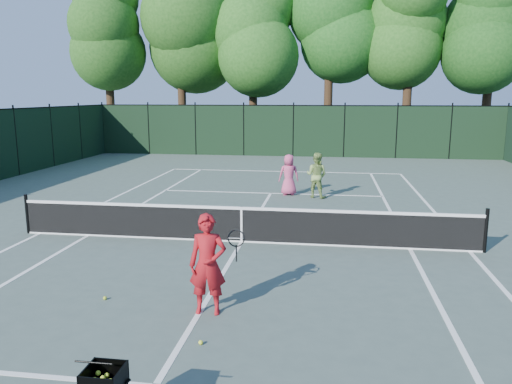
# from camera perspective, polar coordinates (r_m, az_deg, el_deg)

# --- Properties ---
(ground) EXTENTS (90.00, 90.00, 0.00)m
(ground) POSITION_cam_1_polar(r_m,az_deg,el_deg) (12.63, -1.66, -5.74)
(ground) COLOR #46554C
(ground) RESTS_ON ground
(sideline_doubles_left) EXTENTS (0.10, 23.77, 0.01)m
(sideline_doubles_left) POSITION_cam_1_polar(r_m,az_deg,el_deg) (14.58, -23.47, -4.36)
(sideline_doubles_left) COLOR white
(sideline_doubles_left) RESTS_ON ground
(sideline_doubles_right) EXTENTS (0.10, 23.77, 0.01)m
(sideline_doubles_right) POSITION_cam_1_polar(r_m,az_deg,el_deg) (12.91, 23.25, -6.28)
(sideline_doubles_right) COLOR white
(sideline_doubles_right) RESTS_ON ground
(sideline_singles_left) EXTENTS (0.10, 23.77, 0.01)m
(sideline_singles_left) POSITION_cam_1_polar(r_m,az_deg,el_deg) (13.92, -18.65, -4.73)
(sideline_singles_left) COLOR white
(sideline_singles_left) RESTS_ON ground
(sideline_singles_right) EXTENTS (0.10, 23.77, 0.01)m
(sideline_singles_right) POSITION_cam_1_polar(r_m,az_deg,el_deg) (12.62, 17.20, -6.25)
(sideline_singles_right) COLOR white
(sideline_singles_right) RESTS_ON ground
(baseline_far) EXTENTS (10.97, 0.10, 0.01)m
(baseline_far) POSITION_cam_1_polar(r_m,az_deg,el_deg) (24.16, 3.20, 2.36)
(baseline_far) COLOR white
(baseline_far) RESTS_ON ground
(service_line_far) EXTENTS (8.23, 0.10, 0.01)m
(service_line_far) POSITION_cam_1_polar(r_m,az_deg,el_deg) (18.79, 1.70, -0.14)
(service_line_far) COLOR white
(service_line_far) RESTS_ON ground
(center_service_line) EXTENTS (0.10, 12.80, 0.01)m
(center_service_line) POSITION_cam_1_polar(r_m,az_deg,el_deg) (12.63, -1.66, -5.73)
(center_service_line) COLOR white
(center_service_line) RESTS_ON ground
(tennis_net) EXTENTS (11.69, 0.09, 1.06)m
(tennis_net) POSITION_cam_1_polar(r_m,az_deg,el_deg) (12.50, -1.67, -3.65)
(tennis_net) COLOR black
(tennis_net) RESTS_ON ground
(fence_far) EXTENTS (24.00, 0.05, 3.00)m
(fence_far) POSITION_cam_1_polar(r_m,az_deg,el_deg) (30.06, 4.28, 6.93)
(fence_far) COLOR black
(fence_far) RESTS_ON ground
(tree_0) EXTENTS (6.40, 6.40, 13.14)m
(tree_0) POSITION_cam_1_polar(r_m,az_deg,el_deg) (36.94, -16.73, 17.62)
(tree_0) COLOR black
(tree_0) RESTS_ON ground
(tree_1) EXTENTS (6.80, 6.80, 13.98)m
(tree_1) POSITION_cam_1_polar(r_m,az_deg,el_deg) (35.74, -8.71, 19.05)
(tree_1) COLOR black
(tree_1) RESTS_ON ground
(tree_2) EXTENTS (6.00, 6.00, 12.40)m
(tree_2) POSITION_cam_1_polar(r_m,az_deg,el_deg) (34.34, -0.34, 17.88)
(tree_2) COLOR black
(tree_2) RESTS_ON ground
(tree_3) EXTENTS (7.00, 7.00, 14.45)m
(tree_3) POSITION_cam_1_polar(r_m,az_deg,el_deg) (34.63, 8.52, 19.84)
(tree_3) COLOR black
(tree_3) RESTS_ON ground
(tree_4) EXTENTS (6.20, 6.20, 12.97)m
(tree_4) POSITION_cam_1_polar(r_m,az_deg,el_deg) (34.16, 17.33, 18.14)
(tree_4) COLOR black
(tree_4) RESTS_ON ground
(tree_5) EXTENTS (5.80, 5.80, 12.23)m
(tree_5) POSITION_cam_1_polar(r_m,az_deg,el_deg) (35.65, 25.46, 16.57)
(tree_5) COLOR black
(tree_5) RESTS_ON ground
(coach) EXTENTS (0.90, 0.68, 1.72)m
(coach) POSITION_cam_1_polar(r_m,az_deg,el_deg) (8.46, -5.51, -8.22)
(coach) COLOR #A31219
(coach) RESTS_ON ground
(player_pink) EXTENTS (0.82, 0.62, 1.51)m
(player_pink) POSITION_cam_1_polar(r_m,az_deg,el_deg) (18.39, 3.77, 1.98)
(player_pink) COLOR #C54572
(player_pink) RESTS_ON ground
(player_green) EXTENTS (0.96, 0.87, 1.63)m
(player_green) POSITION_cam_1_polar(r_m,az_deg,el_deg) (18.02, 6.93, 1.92)
(player_green) COLOR #81A050
(player_green) RESTS_ON ground
(ball_hopper) EXTENTS (0.46, 0.46, 0.78)m
(ball_hopper) POSITION_cam_1_polar(r_m,az_deg,el_deg) (5.95, -16.99, -19.74)
(ball_hopper) COLOR black
(ball_hopper) RESTS_ON ground
(loose_ball_near_cart) EXTENTS (0.07, 0.07, 0.07)m
(loose_ball_near_cart) POSITION_cam_1_polar(r_m,az_deg,el_deg) (7.78, -6.34, -16.72)
(loose_ball_near_cart) COLOR yellow
(loose_ball_near_cart) RESTS_ON ground
(loose_ball_midcourt) EXTENTS (0.07, 0.07, 0.07)m
(loose_ball_midcourt) POSITION_cam_1_polar(r_m,az_deg,el_deg) (9.62, -16.88, -11.52)
(loose_ball_midcourt) COLOR #B7CE2A
(loose_ball_midcourt) RESTS_ON ground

